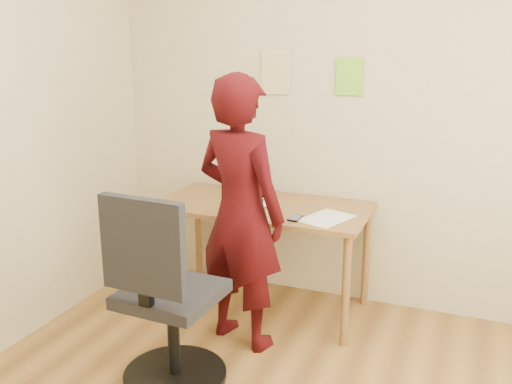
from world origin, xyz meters
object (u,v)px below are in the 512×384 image
at_px(phone, 295,218).
at_px(person, 240,213).
at_px(office_chair, 165,306).
at_px(laptop, 246,194).
at_px(desk, 263,217).

xyz_separation_m(phone, person, (-0.26, -0.25, 0.07)).
relative_size(office_chair, person, 0.67).
relative_size(phone, person, 0.08).
xyz_separation_m(laptop, phone, (0.43, -0.25, -0.05)).
height_order(laptop, office_chair, office_chair).
relative_size(desk, phone, 10.97).
bearing_deg(phone, desk, 146.43).
height_order(phone, office_chair, office_chair).
xyz_separation_m(laptop, person, (0.17, -0.50, 0.03)).
height_order(desk, phone, phone).
bearing_deg(person, office_chair, 89.00).
bearing_deg(person, desk, -69.75).
bearing_deg(laptop, desk, -30.44).
distance_m(laptop, phone, 0.50).
height_order(laptop, person, person).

